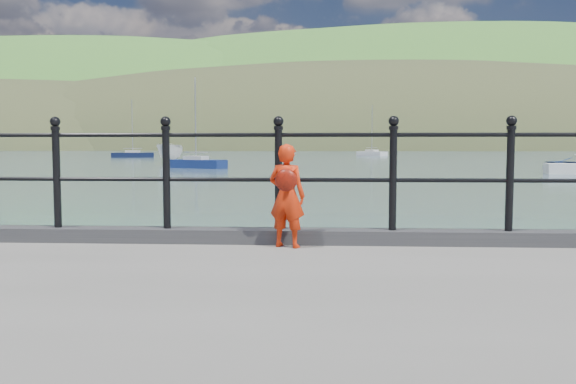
# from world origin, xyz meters

# --- Properties ---
(ground) EXTENTS (600.00, 600.00, 0.00)m
(ground) POSITION_xyz_m (0.00, 0.00, 0.00)
(ground) COLOR #2D4251
(ground) RESTS_ON ground
(kerb) EXTENTS (60.00, 0.30, 0.15)m
(kerb) POSITION_xyz_m (0.00, -0.15, 1.07)
(kerb) COLOR #28282B
(kerb) RESTS_ON quay
(railing) EXTENTS (18.11, 0.11, 1.20)m
(railing) POSITION_xyz_m (0.00, -0.15, 1.82)
(railing) COLOR black
(railing) RESTS_ON kerb
(far_shore) EXTENTS (830.00, 200.00, 156.00)m
(far_shore) POSITION_xyz_m (38.34, 239.41, -22.57)
(far_shore) COLOR #333A21
(far_shore) RESTS_ON ground
(child) EXTENTS (0.45, 0.37, 1.05)m
(child) POSITION_xyz_m (0.70, -0.41, 1.54)
(child) COLOR red
(child) RESTS_ON quay
(launch_white) EXTENTS (2.19, 5.45, 2.08)m
(launch_white) POSITION_xyz_m (-14.45, 54.73, 1.04)
(launch_white) COLOR white
(launch_white) RESTS_ON ground
(sailboat_left) EXTENTS (6.17, 3.23, 8.42)m
(sailboat_left) POSITION_xyz_m (-26.17, 79.39, 0.34)
(sailboat_left) COLOR black
(sailboat_left) RESTS_ON ground
(sailboat_port) EXTENTS (5.39, 3.59, 7.61)m
(sailboat_port) POSITION_xyz_m (-9.37, 43.01, 0.34)
(sailboat_port) COLOR navy
(sailboat_port) RESTS_ON ground
(sailboat_deep) EXTENTS (4.83, 5.36, 8.33)m
(sailboat_deep) POSITION_xyz_m (8.99, 93.30, 0.34)
(sailboat_deep) COLOR silver
(sailboat_deep) RESTS_ON ground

